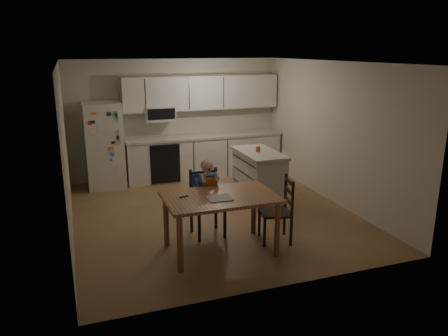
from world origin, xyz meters
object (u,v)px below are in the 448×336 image
dining_table (220,203)px  chair_booster (206,190)px  chair_side (282,206)px  red_cup (258,149)px  kitchen_island (259,176)px  refrigerator (104,145)px

dining_table → chair_booster: 0.62m
chair_booster → chair_side: chair_booster is taller
red_cup → chair_booster: 1.78m
chair_booster → kitchen_island: bearing=39.0°
kitchen_island → chair_side: (-0.41, -1.74, 0.08)m
red_cup → dining_table: size_ratio=0.06×
kitchen_island → dining_table: kitchen_island is taller
refrigerator → dining_table: refrigerator is taller
dining_table → chair_side: 0.96m
dining_table → chair_booster: size_ratio=1.30×
chair_booster → dining_table: bearing=-91.1°
kitchen_island → dining_table: bearing=-127.5°
chair_side → kitchen_island: bearing=179.7°
refrigerator → red_cup: (2.54, -1.75, 0.11)m
kitchen_island → dining_table: 2.24m
refrigerator → red_cup: size_ratio=17.66×
refrigerator → chair_booster: 3.15m
red_cup → chair_side: 1.83m
kitchen_island → red_cup: red_cup is taller
kitchen_island → chair_side: bearing=-103.4°
refrigerator → dining_table: (1.21, -3.52, -0.15)m
chair_booster → chair_side: size_ratio=1.22×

